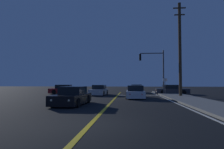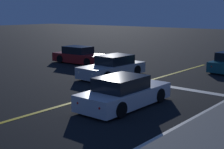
# 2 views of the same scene
# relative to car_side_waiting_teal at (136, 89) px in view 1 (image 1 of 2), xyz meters

# --- Properties ---
(ground_plane) EXTENTS (160.00, 160.00, 0.00)m
(ground_plane) POSITION_rel_car_side_waiting_teal_xyz_m (-2.67, -25.28, -0.58)
(ground_plane) COLOR black
(sidewalk_right) EXTENTS (3.20, 35.68, 0.15)m
(sidewalk_right) POSITION_rel_car_side_waiting_teal_xyz_m (4.39, -15.37, -0.51)
(sidewalk_right) COLOR slate
(sidewalk_right) RESTS_ON ground
(lane_line_center) EXTENTS (0.20, 33.70, 0.01)m
(lane_line_center) POSITION_rel_car_side_waiting_teal_xyz_m (-2.67, -15.37, -0.58)
(lane_line_center) COLOR gold
(lane_line_center) RESTS_ON ground
(lane_line_edge_right) EXTENTS (0.16, 33.70, 0.01)m
(lane_line_edge_right) POSITION_rel_car_side_waiting_teal_xyz_m (2.54, -15.37, -0.58)
(lane_line_edge_right) COLOR silver
(lane_line_edge_right) RESTS_ON ground
(stop_bar) EXTENTS (5.47, 0.50, 0.01)m
(stop_bar) POSITION_rel_car_side_waiting_teal_xyz_m (0.06, -6.96, -0.58)
(stop_bar) COLOR silver
(stop_bar) RESTS_ON ground
(car_side_waiting_teal) EXTENTS (2.08, 4.22, 1.34)m
(car_side_waiting_teal) POSITION_rel_car_side_waiting_teal_xyz_m (0.00, 0.00, 0.00)
(car_side_waiting_teal) COLOR #195960
(car_side_waiting_teal) RESTS_ON ground
(car_far_approaching_silver) EXTENTS (2.03, 4.77, 1.34)m
(car_far_approaching_silver) POSITION_rel_car_side_waiting_teal_xyz_m (-5.18, -6.65, 0.00)
(car_far_approaching_silver) COLOR #B2B5BA
(car_far_approaching_silver) RESTS_ON ground
(car_mid_block_charcoal) EXTENTS (4.63, 1.95, 1.34)m
(car_mid_block_charcoal) POSITION_rel_car_side_waiting_teal_xyz_m (4.87, -3.71, 0.00)
(car_mid_block_charcoal) COLOR #2D2D33
(car_mid_block_charcoal) RESTS_ON ground
(car_parked_curb_black) EXTENTS (2.09, 4.67, 1.34)m
(car_parked_curb_black) POSITION_rel_car_side_waiting_teal_xyz_m (-5.39, -18.36, 0.00)
(car_parked_curb_black) COLOR black
(car_parked_curb_black) RESTS_ON ground
(car_distant_tail_red) EXTENTS (4.76, 2.02, 1.34)m
(car_distant_tail_red) POSITION_rel_car_side_waiting_teal_xyz_m (-10.68, -4.05, 0.00)
(car_distant_tail_red) COLOR maroon
(car_distant_tail_red) RESTS_ON ground
(car_lead_oncoming_white) EXTENTS (1.95, 4.70, 1.34)m
(car_lead_oncoming_white) POSITION_rel_car_side_waiting_teal_xyz_m (-0.54, -11.53, 0.00)
(car_lead_oncoming_white) COLOR silver
(car_lead_oncoming_white) RESTS_ON ground
(traffic_signal_near_right) EXTENTS (3.44, 0.28, 6.18)m
(traffic_signal_near_right) POSITION_rel_car_side_waiting_teal_xyz_m (2.44, -4.66, 3.49)
(traffic_signal_near_right) COLOR #38383D
(traffic_signal_near_right) RESTS_ON ground
(utility_pole_right) EXTENTS (1.44, 0.34, 10.96)m
(utility_pole_right) POSITION_rel_car_side_waiting_teal_xyz_m (4.69, -9.40, 5.03)
(utility_pole_right) COLOR #42301E
(utility_pole_right) RESTS_ON ground
(street_sign_corner) EXTENTS (0.56, 0.11, 2.24)m
(street_sign_corner) POSITION_rel_car_side_waiting_teal_xyz_m (3.29, -7.46, 0.93)
(street_sign_corner) COLOR slate
(street_sign_corner) RESTS_ON ground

